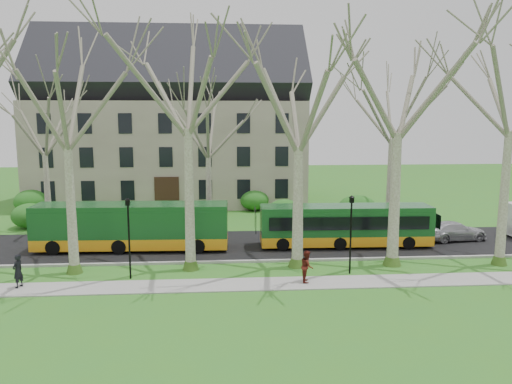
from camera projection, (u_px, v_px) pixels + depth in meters
ground at (241, 270)px, 28.26m from camera, size 120.00×120.00×0.00m
sidewalk at (243, 285)px, 25.79m from camera, size 70.00×2.00×0.06m
road at (238, 245)px, 33.68m from camera, size 80.00×8.00×0.06m
curb at (240, 261)px, 29.73m from camera, size 80.00×0.25×0.14m
building at (171, 122)px, 50.28m from camera, size 26.50×12.20×16.00m
tree_row_verge at (240, 146)px, 27.50m from camera, size 49.00×7.00×14.00m
tree_row_far at (217, 151)px, 38.11m from camera, size 33.00×7.00×12.00m
lamp_row at (242, 230)px, 26.89m from camera, size 36.22×0.22×4.30m
hedges at (178, 209)px, 41.59m from camera, size 30.60×8.60×2.00m
bus_lead at (132, 226)px, 32.30m from camera, size 12.43×2.97×3.09m
bus_follow at (345, 225)px, 33.18m from camera, size 11.32×2.62×2.82m
sedan at (454, 231)px, 34.81m from camera, size 4.74×2.49×1.31m
pedestrian_a at (18, 271)px, 25.17m from camera, size 0.60×0.73×1.71m
pedestrian_b at (307, 266)px, 26.04m from camera, size 0.72×0.88×1.67m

